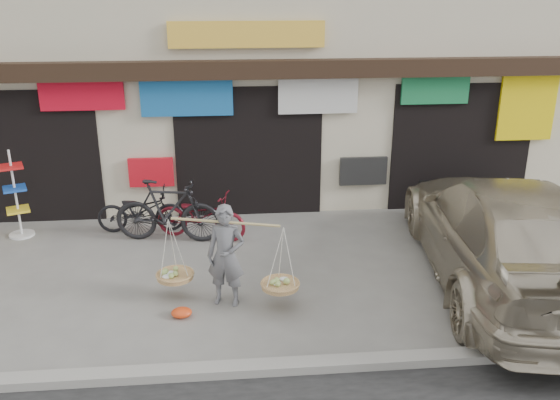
{
  "coord_description": "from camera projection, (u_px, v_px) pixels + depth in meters",
  "views": [
    {
      "loc": [
        -0.45,
        -8.28,
        4.63
      ],
      "look_at": [
        0.4,
        0.9,
        1.24
      ],
      "focal_mm": 38.0,
      "sensor_mm": 36.0,
      "label": 1
    }
  ],
  "objects": [
    {
      "name": "red_bag",
      "position": [
        182.0,
        313.0,
        8.7
      ],
      "size": [
        0.31,
        0.25,
        0.14
      ],
      "primitive_type": "ellipsoid",
      "color": "#EA4216",
      "rests_on": "ground"
    },
    {
      "name": "street_vendor",
      "position": [
        226.0,
        260.0,
        8.86
      ],
      "size": [
        2.15,
        1.01,
        1.59
      ],
      "rotation": [
        0.0,
        0.0,
        -0.28
      ],
      "color": "slate",
      "rests_on": "ground"
    },
    {
      "name": "bike_0",
      "position": [
        141.0,
        210.0,
        11.58
      ],
      "size": [
        1.7,
        0.62,
        0.89
      ],
      "primitive_type": "imported",
      "rotation": [
        0.0,
        0.0,
        1.55
      ],
      "color": "black",
      "rests_on": "ground"
    },
    {
      "name": "kerb",
      "position": [
        270.0,
        367.0,
        7.48
      ],
      "size": [
        70.0,
        0.25,
        0.12
      ],
      "primitive_type": "cube",
      "color": "gray",
      "rests_on": "ground"
    },
    {
      "name": "display_rack",
      "position": [
        17.0,
        202.0,
        11.29
      ],
      "size": [
        0.53,
        0.53,
        1.73
      ],
      "rotation": [
        0.0,
        0.0,
        0.37
      ],
      "color": "silver",
      "rests_on": "ground"
    },
    {
      "name": "shophouse_block",
      "position": [
        242.0,
        35.0,
        14.18
      ],
      "size": [
        14.0,
        6.32,
        7.0
      ],
      "color": "beige",
      "rests_on": "ground"
    },
    {
      "name": "ground",
      "position": [
        260.0,
        294.0,
        9.37
      ],
      "size": [
        70.0,
        70.0,
        0.0
      ],
      "primitive_type": "plane",
      "color": "gray",
      "rests_on": "ground"
    },
    {
      "name": "bike_1",
      "position": [
        168.0,
        211.0,
        11.1
      ],
      "size": [
        2.09,
        0.91,
        1.21
      ],
      "primitive_type": "imported",
      "rotation": [
        0.0,
        0.0,
        1.4
      ],
      "color": "black",
      "rests_on": "ground"
    },
    {
      "name": "suv",
      "position": [
        506.0,
        232.0,
        9.48
      ],
      "size": [
        3.22,
        6.31,
        1.75
      ],
      "rotation": [
        0.0,
        0.0,
        3.01
      ],
      "color": "#BEB299",
      "rests_on": "ground"
    },
    {
      "name": "bike_2",
      "position": [
        201.0,
        216.0,
        11.25
      ],
      "size": [
        1.87,
        1.15,
        0.93
      ],
      "primitive_type": "imported",
      "rotation": [
        0.0,
        0.0,
        1.24
      ],
      "color": "maroon",
      "rests_on": "ground"
    }
  ]
}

